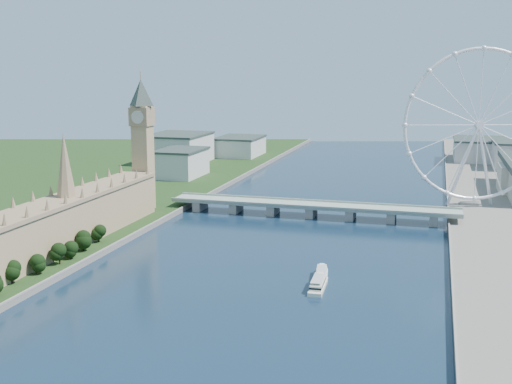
% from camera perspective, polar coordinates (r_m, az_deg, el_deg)
% --- Properties ---
extents(parliament_range, '(24.00, 200.00, 70.00)m').
position_cam_1_polar(parliament_range, '(413.37, -16.37, -2.42)').
color(parliament_range, tan).
rests_on(parliament_range, ground).
extents(big_ben, '(20.02, 20.02, 110.00)m').
position_cam_1_polar(big_ben, '(499.39, -10.08, 5.66)').
color(big_ben, tan).
rests_on(big_ben, ground).
extents(westminster_bridge, '(220.00, 22.00, 9.50)m').
position_cam_1_polar(westminster_bridge, '(489.11, 4.95, -1.42)').
color(westminster_bridge, gray).
rests_on(westminster_bridge, ground).
extents(london_eye, '(113.60, 39.12, 124.30)m').
position_cam_1_polar(london_eye, '(527.38, 19.20, 5.60)').
color(london_eye, silver).
rests_on(london_eye, ground).
extents(city_skyline, '(505.00, 280.00, 32.00)m').
position_cam_1_polar(city_skyline, '(737.36, 11.81, 3.35)').
color(city_skyline, beige).
rests_on(city_skyline, ground).
extents(tour_boat_near, '(10.26, 27.05, 5.80)m').
position_cam_1_polar(tour_boat_near, '(349.18, 5.83, -7.61)').
color(tour_boat_near, white).
rests_on(tour_boat_near, ground).
extents(tour_boat_far, '(8.52, 29.04, 6.34)m').
position_cam_1_polar(tour_boat_far, '(332.36, 5.52, -8.57)').
color(tour_boat_far, beige).
rests_on(tour_boat_far, ground).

